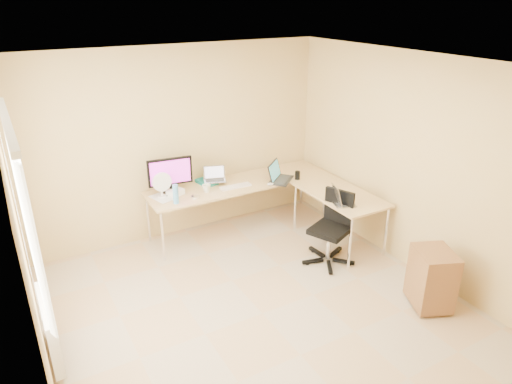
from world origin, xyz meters
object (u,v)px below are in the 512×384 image
cabinet (432,278)px  monitor (170,176)px  water_bottle (176,194)px  keyboard (236,186)px  office_chair (330,227)px  laptop_black (281,172)px  desk_main (241,206)px  desk_return (338,218)px  laptop_center (215,174)px  desk_fan (161,186)px  laptop_return (344,197)px  mug (206,188)px

cabinet → monitor: bearing=148.5°
water_bottle → cabinet: water_bottle is taller
keyboard → water_bottle: water_bottle is taller
water_bottle → cabinet: (1.96, -2.42, -0.50)m
office_chair → monitor: bearing=113.1°
monitor → laptop_black: bearing=-5.6°
desk_main → desk_return: same height
laptop_center → keyboard: laptop_center is taller
desk_return → office_chair: office_chair is taller
desk_return → monitor: size_ratio=2.22×
desk_fan → laptop_return: 2.34m
water_bottle → keyboard: bearing=6.2°
desk_return → laptop_center: 1.80m
keyboard → laptop_black: bearing=-7.1°
laptop_center → laptop_black: laptop_black is taller
keyboard → cabinet: 2.76m
cabinet → laptop_black: bearing=122.9°
desk_return → desk_fan: bearing=153.3°
monitor → office_chair: size_ratio=0.63×
laptop_return → keyboard: bearing=56.6°
laptop_center → mug: 0.31m
mug → office_chair: size_ratio=0.12×
desk_main → laptop_black: size_ratio=6.22×
water_bottle → laptop_center: bearing=26.0°
keyboard → desk_return: bearing=-36.8°
monitor → cabinet: bearing=-48.6°
water_bottle → desk_fan: (-0.09, 0.27, 0.03)m
mug → cabinet: 2.98m
mug → water_bottle: bearing=-163.8°
desk_main → water_bottle: bearing=-168.1°
desk_main → mug: 0.70m
desk_return → monitor: 2.33m
desk_main → monitor: 1.16m
keyboard → mug: bearing=175.7°
laptop_return → office_chair: office_chair is taller
monitor → office_chair: monitor is taller
desk_main → laptop_return: bearing=-58.7°
laptop_return → mug: bearing=66.1°
desk_return → monitor: bearing=150.5°
mug → water_bottle: size_ratio=0.45×
laptop_center → office_chair: (0.88, -1.47, -0.38)m
desk_fan → water_bottle: bearing=-78.5°
monitor → desk_return: bearing=-22.9°
desk_fan → office_chair: size_ratio=0.34×
laptop_center → laptop_return: bearing=-32.4°
laptop_black → desk_fan: size_ratio=1.33×
laptop_center → keyboard: (0.20, -0.24, -0.14)m
desk_return → cabinet: (-0.05, -1.63, -0.01)m
desk_return → mug: 1.83m
monitor → desk_main: bearing=0.5°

